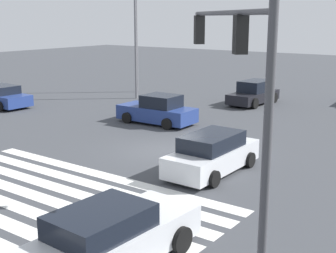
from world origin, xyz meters
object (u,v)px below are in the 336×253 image
at_px(traffic_signal_mast, 238,81).
at_px(car_2, 212,154).
at_px(street_light_pole_a, 137,30).
at_px(car_1, 1,97).
at_px(car_5, 254,93).
at_px(street_light_pole_b, 135,23).
at_px(car_0, 158,111).
at_px(car_3, 111,238).

xyz_separation_m(traffic_signal_mast, car_2, (-3.91, 5.65, -3.73)).
height_order(traffic_signal_mast, street_light_pole_a, street_light_pole_a).
xyz_separation_m(traffic_signal_mast, car_1, (-22.25, 9.09, -3.79)).
height_order(traffic_signal_mast, car_1, traffic_signal_mast).
bearing_deg(traffic_signal_mast, car_2, -10.28).
distance_m(car_1, car_5, 17.07).
relative_size(traffic_signal_mast, car_2, 1.37).
bearing_deg(street_light_pole_b, car_0, -42.23).
xyz_separation_m(car_5, street_light_pole_b, (-8.06, -2.91, 4.68)).
distance_m(car_5, street_light_pole_b, 9.77).
bearing_deg(street_light_pole_a, street_light_pole_b, -51.91).
bearing_deg(car_5, traffic_signal_mast, 27.41).
bearing_deg(traffic_signal_mast, car_5, -20.57).
bearing_deg(street_light_pole_a, car_5, 2.89).
bearing_deg(car_2, traffic_signal_mast, -144.93).
bearing_deg(car_2, street_light_pole_b, 49.68).
bearing_deg(street_light_pole_a, car_0, -44.78).
bearing_deg(car_2, car_0, 51.19).
height_order(car_3, car_5, car_5).
xyz_separation_m(car_2, street_light_pole_a, (-15.07, 13.73, 4.14)).
bearing_deg(car_0, car_3, 121.87).
bearing_deg(car_0, street_light_pole_b, -43.36).
bearing_deg(car_5, street_light_pole_b, -67.18).
bearing_deg(car_2, car_3, -167.44).
height_order(car_1, street_light_pole_a, street_light_pole_a).
relative_size(traffic_signal_mast, car_5, 1.35).
bearing_deg(street_light_pole_b, car_3, -51.77).
bearing_deg(car_0, car_1, 9.38).
bearing_deg(car_5, car_1, -47.81).
bearing_deg(car_0, street_light_pole_a, -45.90).
relative_size(car_2, car_5, 0.99).
distance_m(car_2, car_5, 15.12).
bearing_deg(car_1, street_light_pole_b, -121.28).
relative_size(car_0, car_2, 0.99).
xyz_separation_m(car_2, street_light_pole_b, (-13.18, 11.32, 4.70)).
relative_size(car_1, car_3, 0.93).
bearing_deg(car_2, car_5, 20.12).
xyz_separation_m(car_0, street_light_pole_a, (-8.22, 8.16, 4.14)).
xyz_separation_m(car_3, car_5, (-6.73, 21.69, 0.03)).
height_order(car_0, car_3, car_0).
distance_m(car_0, car_5, 8.83).
xyz_separation_m(car_2, car_3, (1.61, -7.45, -0.01)).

